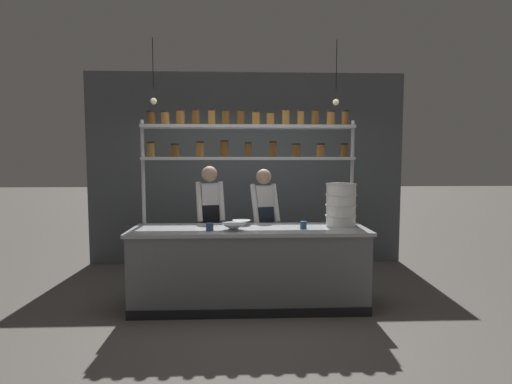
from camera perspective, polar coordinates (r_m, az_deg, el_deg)
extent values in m
plane|color=#5B5651|center=(4.85, -0.93, -15.94)|extent=(40.00, 40.00, 0.00)
cube|color=#4C5156|center=(6.54, -1.38, 3.28)|extent=(5.11, 0.12, 3.09)
cube|color=slate|center=(4.71, -0.94, -10.93)|extent=(2.65, 0.72, 0.88)
cube|color=#ADAFB5|center=(4.61, -0.95, -5.42)|extent=(2.71, 0.76, 0.04)
cube|color=black|center=(4.49, -0.82, -16.99)|extent=(2.65, 0.03, 0.10)
cylinder|color=#ADAFB5|center=(5.04, -15.71, -2.54)|extent=(0.04, 0.04, 2.18)
cylinder|color=#ADAFB5|center=(5.10, 13.46, -2.41)|extent=(0.04, 0.04, 2.18)
cube|color=#ADAFB5|center=(4.87, -1.06, 4.82)|extent=(2.55, 0.28, 0.04)
cylinder|color=brown|center=(4.98, -14.80, 5.80)|extent=(0.09, 0.09, 0.16)
cylinder|color=black|center=(4.99, -14.82, 6.84)|extent=(0.09, 0.09, 0.02)
cylinder|color=#513314|center=(4.93, -11.48, 5.75)|extent=(0.10, 0.10, 0.14)
cylinder|color=black|center=(4.93, -11.49, 6.68)|extent=(0.10, 0.10, 0.02)
cylinder|color=brown|center=(4.89, -7.99, 5.96)|extent=(0.09, 0.09, 0.17)
cylinder|color=black|center=(4.89, -8.00, 7.06)|extent=(0.09, 0.09, 0.02)
cylinder|color=#513314|center=(4.87, -4.55, 6.07)|extent=(0.10, 0.10, 0.18)
cylinder|color=black|center=(4.87, -4.56, 7.25)|extent=(0.10, 0.10, 0.02)
cylinder|color=#513314|center=(4.87, -1.13, 5.97)|extent=(0.08, 0.08, 0.16)
cylinder|color=black|center=(4.87, -1.14, 7.02)|extent=(0.08, 0.08, 0.02)
cylinder|color=#513314|center=(4.88, 2.43, 6.03)|extent=(0.09, 0.09, 0.17)
cylinder|color=black|center=(4.89, 2.44, 7.16)|extent=(0.09, 0.09, 0.02)
cylinder|color=#513314|center=(4.91, 5.74, 5.85)|extent=(0.10, 0.10, 0.14)
cylinder|color=black|center=(4.92, 5.75, 6.80)|extent=(0.10, 0.10, 0.02)
cylinder|color=brown|center=(4.97, 9.22, 5.80)|extent=(0.10, 0.10, 0.15)
cylinder|color=black|center=(4.97, 9.23, 6.76)|extent=(0.10, 0.10, 0.02)
cylinder|color=#513314|center=(5.03, 12.49, 5.75)|extent=(0.09, 0.09, 0.15)
cylinder|color=black|center=(5.03, 12.51, 6.70)|extent=(0.09, 0.09, 0.02)
cube|color=#ADAFB5|center=(4.88, -1.06, 9.30)|extent=(2.55, 0.28, 0.04)
cylinder|color=#513314|center=(5.00, -14.75, 10.08)|extent=(0.10, 0.10, 0.14)
cylinder|color=black|center=(5.01, -14.77, 11.01)|extent=(0.10, 0.10, 0.02)
cylinder|color=brown|center=(4.97, -12.84, 10.16)|extent=(0.10, 0.10, 0.15)
cylinder|color=black|center=(4.98, -12.86, 11.12)|extent=(0.10, 0.10, 0.02)
cylinder|color=brown|center=(4.94, -10.74, 10.33)|extent=(0.10, 0.10, 0.16)
cylinder|color=black|center=(4.95, -10.76, 11.40)|extent=(0.10, 0.10, 0.02)
cylinder|color=#513314|center=(4.92, -8.61, 10.41)|extent=(0.09, 0.09, 0.17)
cylinder|color=black|center=(4.93, -8.62, 11.51)|extent=(0.10, 0.10, 0.02)
cylinder|color=brown|center=(4.90, -6.34, 10.46)|extent=(0.09, 0.09, 0.17)
cylinder|color=black|center=(4.91, -6.35, 11.56)|extent=(0.09, 0.09, 0.02)
cylinder|color=#513314|center=(4.89, -4.34, 10.44)|extent=(0.09, 0.09, 0.16)
cylinder|color=black|center=(4.90, -4.34, 11.51)|extent=(0.09, 0.09, 0.02)
cylinder|color=#513314|center=(4.89, -2.21, 10.46)|extent=(0.09, 0.09, 0.16)
cylinder|color=black|center=(4.90, -2.21, 11.53)|extent=(0.09, 0.09, 0.02)
cylinder|color=brown|center=(4.89, -0.01, 10.40)|extent=(0.09, 0.09, 0.15)
cylinder|color=black|center=(4.90, -0.01, 11.40)|extent=(0.10, 0.10, 0.02)
cylinder|color=brown|center=(4.90, 2.06, 10.32)|extent=(0.09, 0.09, 0.14)
cylinder|color=black|center=(4.91, 2.07, 11.26)|extent=(0.09, 0.09, 0.02)
cylinder|color=brown|center=(4.92, 4.28, 10.49)|extent=(0.09, 0.09, 0.18)
cylinder|color=black|center=(4.93, 4.28, 11.62)|extent=(0.09, 0.09, 0.02)
cylinder|color=brown|center=(4.95, 6.40, 10.39)|extent=(0.08, 0.08, 0.17)
cylinder|color=black|center=(4.96, 6.41, 11.46)|extent=(0.08, 0.08, 0.02)
cylinder|color=#513314|center=(4.98, 8.46, 10.36)|extent=(0.09, 0.09, 0.17)
cylinder|color=black|center=(4.99, 8.47, 11.45)|extent=(0.09, 0.09, 0.02)
cylinder|color=brown|center=(5.01, 10.63, 10.22)|extent=(0.09, 0.09, 0.16)
cylinder|color=black|center=(5.02, 10.65, 11.24)|extent=(0.10, 0.10, 0.02)
cylinder|color=brown|center=(5.06, 12.61, 10.16)|extent=(0.08, 0.08, 0.16)
cylinder|color=black|center=(5.06, 12.63, 11.20)|extent=(0.09, 0.09, 0.02)
cylinder|color=black|center=(5.38, -7.40, -9.53)|extent=(0.11, 0.11, 0.78)
cylinder|color=black|center=(5.40, -5.69, -9.46)|extent=(0.11, 0.11, 0.78)
cube|color=black|center=(5.28, -6.60, -3.60)|extent=(0.25, 0.21, 0.34)
cube|color=white|center=(5.24, -6.63, -0.28)|extent=(0.25, 0.22, 0.28)
sphere|color=tan|center=(5.23, -6.66, 2.58)|extent=(0.21, 0.21, 0.21)
cylinder|color=white|center=(5.17, -8.12, -1.39)|extent=(0.12, 0.25, 0.51)
cylinder|color=white|center=(5.22, -4.95, -1.32)|extent=(0.12, 0.25, 0.51)
cylinder|color=black|center=(5.37, 0.26, -9.61)|extent=(0.11, 0.11, 0.76)
cylinder|color=black|center=(5.42, 1.89, -9.47)|extent=(0.11, 0.11, 0.76)
cube|color=#232838|center=(5.29, 1.09, -3.81)|extent=(0.26, 0.22, 0.33)
cube|color=white|center=(5.25, 1.09, -0.57)|extent=(0.26, 0.23, 0.27)
sphere|color=tan|center=(5.24, 1.10, 2.21)|extent=(0.20, 0.20, 0.20)
cylinder|color=white|center=(5.16, -0.20, -1.67)|extent=(0.13, 0.25, 0.50)
cylinder|color=white|center=(5.26, 2.80, -1.56)|extent=(0.13, 0.25, 0.50)
cylinder|color=white|center=(4.87, 12.00, -4.06)|extent=(0.35, 0.35, 0.11)
cylinder|color=silver|center=(4.86, 12.01, -3.32)|extent=(0.37, 0.37, 0.01)
cylinder|color=white|center=(4.85, 12.02, -2.58)|extent=(0.35, 0.35, 0.11)
cylinder|color=silver|center=(4.84, 12.04, -1.84)|extent=(0.37, 0.37, 0.01)
cylinder|color=white|center=(4.83, 12.05, -1.10)|extent=(0.35, 0.35, 0.11)
cylinder|color=silver|center=(4.83, 12.06, -0.35)|extent=(0.37, 0.37, 0.01)
cylinder|color=white|center=(4.82, 12.08, 0.40)|extent=(0.35, 0.35, 0.11)
cylinder|color=silver|center=(4.82, 12.09, 1.15)|extent=(0.37, 0.37, 0.01)
cylinder|color=silver|center=(4.46, -3.22, -5.43)|extent=(0.13, 0.13, 0.01)
cone|color=silver|center=(4.45, -3.22, -5.01)|extent=(0.29, 0.29, 0.08)
cylinder|color=silver|center=(4.80, -2.10, -4.69)|extent=(0.10, 0.10, 0.01)
cone|color=silver|center=(4.80, -2.10, -4.40)|extent=(0.22, 0.22, 0.06)
cylinder|color=#334C70|center=(4.59, 6.78, -4.70)|extent=(0.08, 0.08, 0.08)
cylinder|color=#334C70|center=(4.46, -6.63, -4.98)|extent=(0.08, 0.08, 0.09)
cylinder|color=black|center=(4.74, -14.50, 16.59)|extent=(0.01, 0.01, 0.69)
sphere|color=#F9E5B2|center=(4.68, -14.41, 12.46)|extent=(0.07, 0.07, 0.07)
cylinder|color=black|center=(4.77, 11.41, 16.57)|extent=(0.01, 0.01, 0.69)
sphere|color=#F9E5B2|center=(4.71, 11.34, 12.46)|extent=(0.07, 0.07, 0.07)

